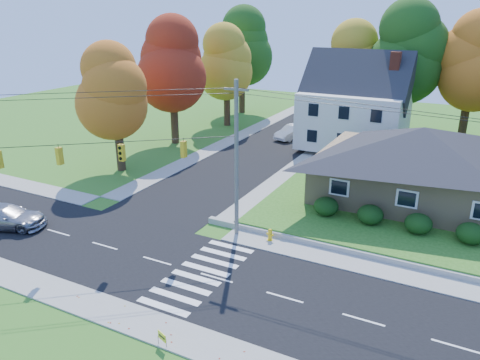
# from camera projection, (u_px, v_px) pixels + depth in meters

# --- Properties ---
(ground) EXTENTS (120.00, 120.00, 0.00)m
(ground) POSITION_uv_depth(u_px,v_px,m) (216.00, 278.00, 25.47)
(ground) COLOR #3D7923
(road_main) EXTENTS (90.00, 8.00, 0.02)m
(road_main) POSITION_uv_depth(u_px,v_px,m) (216.00, 278.00, 25.46)
(road_main) COLOR black
(road_main) RESTS_ON ground
(road_cross) EXTENTS (8.00, 44.00, 0.02)m
(road_cross) POSITION_uv_depth(u_px,v_px,m) (273.00, 145.00, 50.62)
(road_cross) COLOR black
(road_cross) RESTS_ON ground
(sidewalk_north) EXTENTS (90.00, 2.00, 0.08)m
(sidewalk_north) POSITION_uv_depth(u_px,v_px,m) (256.00, 240.00, 29.63)
(sidewalk_north) COLOR #9C9A90
(sidewalk_north) RESTS_ON ground
(sidewalk_south) EXTENTS (90.00, 2.00, 0.08)m
(sidewalk_south) POSITION_uv_depth(u_px,v_px,m) (161.00, 330.00, 21.28)
(sidewalk_south) COLOR #9C9A90
(sidewalk_south) RESTS_ON ground
(ranch_house) EXTENTS (14.60, 10.60, 5.40)m
(ranch_house) POSITION_uv_depth(u_px,v_px,m) (420.00, 162.00, 34.24)
(ranch_house) COLOR tan
(ranch_house) RESTS_ON lawn
(colonial_house) EXTENTS (10.40, 8.40, 9.60)m
(colonial_house) POSITION_uv_depth(u_px,v_px,m) (355.00, 107.00, 47.25)
(colonial_house) COLOR silver
(colonial_house) RESTS_ON lawn
(hedge_row) EXTENTS (10.70, 1.70, 1.27)m
(hedge_row) POSITION_uv_depth(u_px,v_px,m) (394.00, 219.00, 30.01)
(hedge_row) COLOR #163A10
(hedge_row) RESTS_ON lawn
(traffic_infrastructure) EXTENTS (38.10, 10.66, 10.00)m
(traffic_infrastructure) POSITION_uv_depth(u_px,v_px,m) (225.00, 182.00, 24.91)
(traffic_infrastructure) COLOR #666059
(traffic_infrastructure) RESTS_ON ground
(tree_lot_0) EXTENTS (6.72, 6.72, 12.51)m
(tree_lot_0) POSITION_uv_depth(u_px,v_px,m) (353.00, 63.00, 51.87)
(tree_lot_0) COLOR #3F2A19
(tree_lot_0) RESTS_ON lawn
(tree_lot_1) EXTENTS (7.84, 7.84, 14.60)m
(tree_lot_1) POSITION_uv_depth(u_px,v_px,m) (410.00, 53.00, 47.99)
(tree_lot_1) COLOR #3F2A19
(tree_lot_1) RESTS_ON lawn
(tree_lot_2) EXTENTS (7.28, 7.28, 13.56)m
(tree_lot_2) POSITION_uv_depth(u_px,v_px,m) (474.00, 62.00, 46.45)
(tree_lot_2) COLOR #3F2A19
(tree_lot_2) RESTS_ON lawn
(tree_west_0) EXTENTS (6.16, 6.16, 11.47)m
(tree_west_0) POSITION_uv_depth(u_px,v_px,m) (115.00, 91.00, 40.40)
(tree_west_0) COLOR #3F2A19
(tree_west_0) RESTS_ON ground
(tree_west_1) EXTENTS (7.28, 7.28, 13.56)m
(tree_west_1) POSITION_uv_depth(u_px,v_px,m) (172.00, 64.00, 48.74)
(tree_west_1) COLOR #3F2A19
(tree_west_1) RESTS_ON ground
(tree_west_2) EXTENTS (6.72, 6.72, 12.51)m
(tree_west_2) POSITION_uv_depth(u_px,v_px,m) (227.00, 62.00, 56.87)
(tree_west_2) COLOR #3F2A19
(tree_west_2) RESTS_ON ground
(tree_west_3) EXTENTS (7.84, 7.84, 14.60)m
(tree_west_3) POSITION_uv_depth(u_px,v_px,m) (242.00, 47.00, 63.97)
(tree_west_3) COLOR #3F2A19
(tree_west_3) RESTS_ON ground
(silver_sedan) EXTENTS (5.74, 3.91, 1.54)m
(silver_sedan) POSITION_uv_depth(u_px,v_px,m) (5.00, 216.00, 31.20)
(silver_sedan) COLOR #90919B
(silver_sedan) RESTS_ON road_main
(white_car) EXTENTS (2.84, 4.94, 1.54)m
(white_car) POSITION_uv_depth(u_px,v_px,m) (292.00, 132.00, 52.90)
(white_car) COLOR silver
(white_car) RESTS_ON road_cross
(fire_hydrant) EXTENTS (0.49, 0.38, 0.85)m
(fire_hydrant) POSITION_uv_depth(u_px,v_px,m) (270.00, 235.00, 29.43)
(fire_hydrant) COLOR yellow
(fire_hydrant) RESTS_ON ground
(yard_sign) EXTENTS (0.56, 0.23, 0.73)m
(yard_sign) POSITION_uv_depth(u_px,v_px,m) (162.00, 337.00, 20.10)
(yard_sign) COLOR black
(yard_sign) RESTS_ON ground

